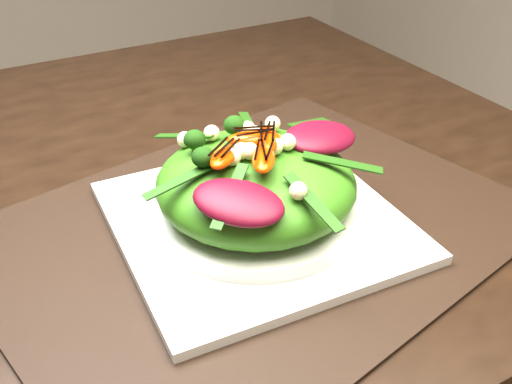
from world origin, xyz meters
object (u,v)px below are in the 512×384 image
plate_base (256,221)px  orange_segment (227,136)px  placemat (256,226)px  salad_bowl (256,210)px  lettuce_mound (256,183)px

plate_base → orange_segment: 0.10m
plate_base → orange_segment: (-0.01, 0.03, 0.09)m
placemat → salad_bowl: size_ratio=2.52×
placemat → orange_segment: orange_segment is taller
lettuce_mound → orange_segment: 0.06m
placemat → salad_bowl: (-0.00, 0.00, 0.02)m
orange_segment → plate_base: bearing=-67.0°
lettuce_mound → orange_segment: orange_segment is taller
plate_base → salad_bowl: salad_bowl is taller
salad_bowl → orange_segment: size_ratio=3.98×
plate_base → orange_segment: size_ratio=5.23×
salad_bowl → orange_segment: (-0.01, 0.03, 0.08)m
salad_bowl → orange_segment: 0.08m
placemat → salad_bowl: bearing=135.0°
salad_bowl → lettuce_mound: 0.03m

